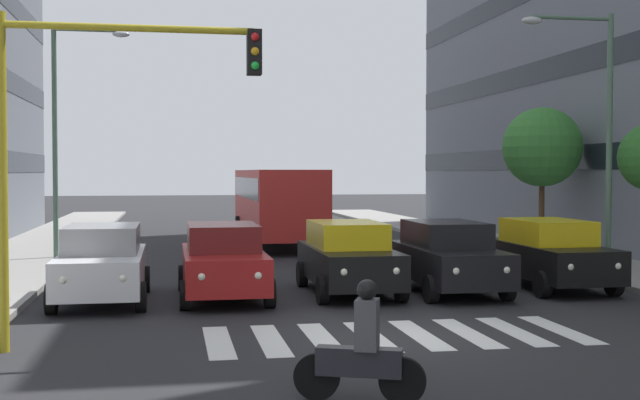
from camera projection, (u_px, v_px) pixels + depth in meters
ground_plane at (395, 336)px, 14.80m from camera, size 180.00×180.00×0.00m
crosswalk_markings at (395, 335)px, 14.80m from camera, size 6.75×2.80×0.01m
car_0 at (550, 253)px, 20.79m from camera, size 2.02×4.44×1.72m
car_1 at (447, 256)px, 20.03m from camera, size 2.02×4.44×1.72m
car_2 at (348, 257)px, 19.87m from camera, size 2.02×4.44×1.72m
car_3 at (223, 260)px, 19.07m from camera, size 2.02×4.44×1.72m
car_4 at (102, 263)px, 18.57m from camera, size 2.02×4.44×1.72m
bus_behind_traffic at (277, 198)px, 33.19m from camera, size 2.78×10.50×3.00m
motorcycle_with_rider at (362, 352)px, 10.49m from camera, size 1.62×0.71×1.57m
traffic_light_gantry at (80, 125)px, 13.54m from camera, size 4.30×0.36×5.50m
street_lamp_left at (595, 117)px, 22.06m from camera, size 2.60×0.28×6.99m
street_lamp_right at (66, 118)px, 26.87m from camera, size 2.48×0.28×7.53m
street_tree_2 at (542, 147)px, 29.10m from camera, size 2.79×2.79×5.05m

